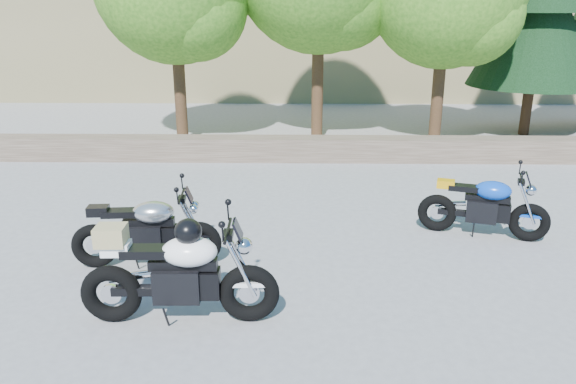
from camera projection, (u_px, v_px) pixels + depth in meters
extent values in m
plane|color=slate|center=(270.00, 275.00, 6.93)|extent=(90.00, 90.00, 0.00)
cube|color=brown|center=(283.00, 149.00, 12.07)|extent=(22.00, 0.55, 0.50)
cylinder|color=#382314|center=(179.00, 80.00, 13.33)|extent=(0.28, 0.28, 3.02)
sphere|color=#2C6B17|center=(195.00, 8.00, 12.53)|extent=(2.38, 2.38, 2.38)
cylinder|color=#382314|center=(318.00, 71.00, 13.60)|extent=(0.28, 0.28, 3.36)
cylinder|color=#382314|center=(439.00, 84.00, 13.06)|extent=(0.28, 0.28, 2.91)
sphere|color=#2C6B17|center=(471.00, 14.00, 12.27)|extent=(2.29, 2.29, 2.29)
cylinder|color=#382314|center=(529.00, 93.00, 14.27)|extent=(0.26, 0.26, 2.16)
cone|color=black|center=(539.00, 19.00, 13.70)|extent=(3.17, 3.17, 3.24)
torus|color=black|center=(199.00, 243.00, 7.13)|extent=(0.59, 0.19, 0.58)
torus|color=black|center=(95.00, 246.00, 7.05)|extent=(0.59, 0.19, 0.58)
cylinder|color=silver|center=(199.00, 243.00, 7.13)|extent=(0.20, 0.05, 0.20)
cylinder|color=silver|center=(95.00, 246.00, 7.05)|extent=(0.20, 0.05, 0.20)
cube|color=black|center=(145.00, 237.00, 7.06)|extent=(0.46, 0.31, 0.33)
cube|color=black|center=(149.00, 222.00, 7.00)|extent=(0.64, 0.20, 0.09)
ellipsoid|color=#B8B8BD|center=(153.00, 212.00, 6.96)|extent=(0.55, 0.39, 0.27)
cube|color=black|center=(121.00, 213.00, 6.94)|extent=(0.47, 0.24, 0.08)
cube|color=black|center=(98.00, 211.00, 6.91)|extent=(0.27, 0.20, 0.12)
cylinder|color=black|center=(182.00, 196.00, 6.92)|extent=(0.08, 0.60, 0.03)
sphere|color=silver|center=(194.00, 207.00, 6.98)|extent=(0.16, 0.16, 0.16)
torus|color=black|center=(249.00, 293.00, 5.82)|extent=(0.64, 0.18, 0.63)
torus|color=black|center=(111.00, 294.00, 5.81)|extent=(0.64, 0.18, 0.63)
cylinder|color=silver|center=(249.00, 293.00, 5.82)|extent=(0.22, 0.05, 0.22)
cylinder|color=silver|center=(111.00, 294.00, 5.81)|extent=(0.22, 0.05, 0.22)
cube|color=black|center=(178.00, 283.00, 5.78)|extent=(0.48, 0.31, 0.36)
cube|color=black|center=(183.00, 264.00, 5.71)|extent=(0.70, 0.18, 0.10)
ellipsoid|color=white|center=(189.00, 251.00, 5.67)|extent=(0.58, 0.40, 0.30)
cube|color=black|center=(146.00, 252.00, 5.66)|extent=(0.50, 0.23, 0.09)
cube|color=white|center=(116.00, 248.00, 5.65)|extent=(0.28, 0.21, 0.13)
cylinder|color=black|center=(228.00, 230.00, 5.60)|extent=(0.05, 0.66, 0.03)
sphere|color=silver|center=(244.00, 246.00, 5.65)|extent=(0.18, 0.18, 0.18)
ellipsoid|color=black|center=(188.00, 231.00, 5.60)|extent=(0.29, 0.30, 0.26)
cube|color=#988A58|center=(111.00, 235.00, 5.61)|extent=(0.30, 0.27, 0.20)
torus|color=black|center=(529.00, 222.00, 7.85)|extent=(0.58, 0.30, 0.56)
torus|color=black|center=(437.00, 213.00, 8.22)|extent=(0.58, 0.30, 0.56)
cylinder|color=silver|center=(529.00, 222.00, 7.85)|extent=(0.19, 0.09, 0.19)
cylinder|color=silver|center=(437.00, 213.00, 8.22)|extent=(0.19, 0.09, 0.19)
cube|color=black|center=(482.00, 210.00, 8.00)|extent=(0.48, 0.37, 0.31)
cube|color=black|center=(488.00, 198.00, 7.93)|extent=(0.63, 0.31, 0.09)
ellipsoid|color=#0C40BC|center=(493.00, 190.00, 7.87)|extent=(0.58, 0.47, 0.27)
cube|color=black|center=(465.00, 188.00, 7.98)|extent=(0.47, 0.31, 0.08)
cube|color=orange|center=(446.00, 184.00, 8.05)|extent=(0.29, 0.24, 0.11)
cylinder|color=black|center=(522.00, 179.00, 7.70)|extent=(0.20, 0.56, 0.03)
sphere|color=silver|center=(531.00, 190.00, 7.71)|extent=(0.16, 0.16, 0.16)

